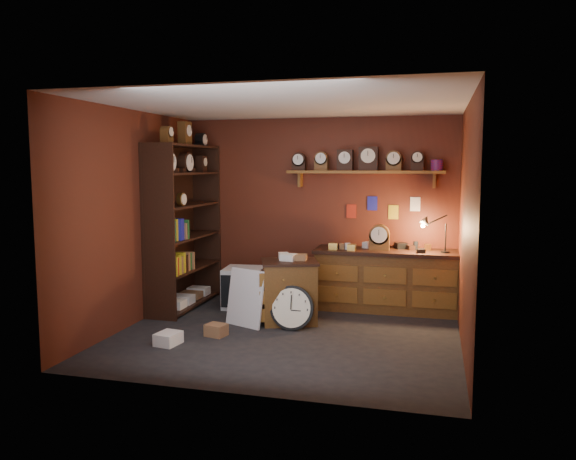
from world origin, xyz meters
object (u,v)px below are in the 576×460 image
Objects in this scene: shelving_unit at (182,219)px; big_round_clock at (292,308)px; workbench at (387,277)px; low_cabinet at (289,289)px.

shelving_unit is 2.18m from big_round_clock.
shelving_unit is at bearing -170.13° from workbench.
workbench is at bearing 49.72° from big_round_clock.
workbench is at bearing 19.45° from low_cabinet.
workbench is 3.64× the size of big_round_clock.
shelving_unit is at bearing 157.53° from big_round_clock.
shelving_unit reaches higher than workbench.
big_round_clock is at bearing -130.28° from workbench.
big_round_clock is (0.11, -0.30, -0.17)m from low_cabinet.
shelving_unit is 1.92m from low_cabinet.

